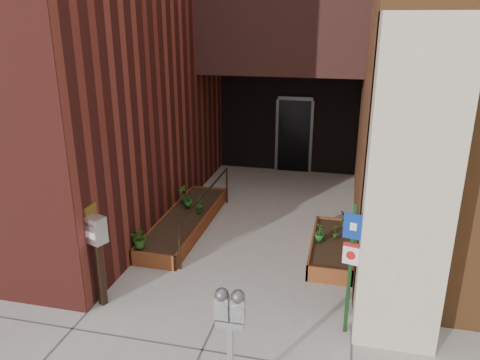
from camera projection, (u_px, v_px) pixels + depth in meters
The scene contains 14 objects.
ground at pixel (221, 308), 7.35m from camera, with size 80.00×80.00×0.00m, color #9E9991.
planter_left at pixel (186, 222), 10.12m from camera, with size 0.90×3.60×0.30m.
planter_right at pixel (332, 248), 8.97m from camera, with size 0.80×2.20×0.30m.
handrail at pixel (206, 198), 9.76m from camera, with size 0.04×3.34×0.90m.
parking_meter at pixel (230, 317), 5.17m from camera, with size 0.34×0.16×1.54m.
sign_post at pixel (351, 256), 6.40m from camera, with size 0.27×0.09×2.01m.
payment_dropbox at pixel (97, 242), 7.11m from camera, with size 0.36×0.31×1.51m.
shrub_left_a at pixel (140, 238), 8.60m from camera, with size 0.35×0.35×0.39m, color #2B631C.
shrub_left_b at pixel (199, 204), 10.18m from camera, with size 0.19×0.19×0.35m, color #205F1B.
shrub_left_c at pixel (188, 199), 10.45m from camera, with size 0.20×0.20×0.35m, color #1C5E1A.
shrub_left_d at pixel (182, 194), 10.67m from camera, with size 0.22×0.22×0.41m, color #2A601B.
shrub_right_a at pixel (320, 232), 8.86m from camera, with size 0.19×0.19×0.34m, color #1A5C1C.
shrub_right_b at pixel (336, 231), 8.96m from camera, with size 0.16×0.16×0.29m, color #275518.
shrub_right_c at pixel (348, 221), 9.34m from camera, with size 0.33×0.33×0.37m, color #215B1A.
Camera 1 is at (1.73, -6.03, 4.33)m, focal length 35.00 mm.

